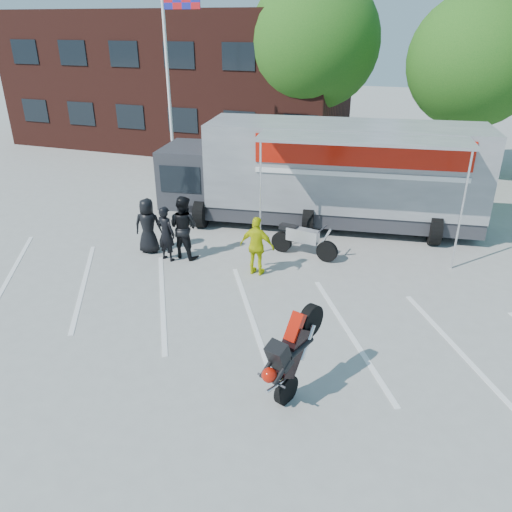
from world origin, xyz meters
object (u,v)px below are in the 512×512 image
Objects in this scene: parked_motorcycle at (303,256)px; spectator_leather_b at (166,234)px; tree_mid at (474,62)px; spectator_leather_c at (183,227)px; transporter_truck at (325,224)px; tree_left at (314,42)px; stunt_bike_rider at (304,384)px; flagpole at (172,60)px; spectator_leather_a at (148,226)px; spectator_hivis at (257,246)px.

spectator_leather_b reaches higher than parked_motorcycle.
tree_mid reaches higher than spectator_leather_c.
transporter_truck reaches higher than parked_motorcycle.
tree_left is at bearing 99.38° from transporter_truck.
tree_left is at bearing -81.93° from spectator_leather_b.
parked_motorcycle is at bearing -113.14° from tree_mid.
transporter_truck is (2.66, -8.52, -5.57)m from tree_left.
tree_left reaches higher than stunt_bike_rider.
tree_left is 4.46× the size of stunt_bike_rider.
spectator_leather_c is (3.46, -6.50, -4.10)m from flagpole.
spectator_leather_b is 0.88× the size of spectator_leather_c.
spectator_leather_a is (-8.96, -11.54, -4.09)m from tree_mid.
tree_left is 18.38m from stunt_bike_rider.
spectator_hivis is (-5.36, -11.87, -4.10)m from tree_mid.
spectator_leather_a reaches higher than stunt_bike_rider.
tree_mid is 12.27m from parked_motorcycle.
flagpole is 1.04× the size of tree_mid.
parked_motorcycle is 3.70m from spectator_leather_c.
spectator_leather_b is at bearing 161.42° from stunt_bike_rider.
transporter_truck is 6.49× the size of spectator_hivis.
tree_left is at bearing -80.40° from spectator_hivis.
parked_motorcycle is (-0.08, -2.80, 0.00)m from transporter_truck.
spectator_leather_a is at bearing 114.53° from parked_motorcycle.
spectator_leather_b is at bearing 121.86° from parked_motorcycle.
spectator_leather_c is (-3.45, -3.98, 0.95)m from transporter_truck.
spectator_leather_a is (-1.96, -12.54, -4.72)m from tree_left.
stunt_bike_rider is 1.14× the size of spectator_leather_a.
flagpole is 9.98m from spectator_hivis.
tree_mid reaches higher than spectator_leather_a.
parked_motorcycle is at bearing -37.94° from flagpole.
tree_mid is 4.04× the size of spectator_leather_c.
flagpole is at bearing -84.62° from spectator_leather_a.
tree_mid is (11.24, 5.00, -0.11)m from flagpole.
tree_mid reaches higher than parked_motorcycle.
stunt_bike_rider is (8.29, -11.05, -5.05)m from flagpole.
spectator_leather_b is (3.07, -6.87, -4.22)m from flagpole.
tree_left is 13.76m from spectator_leather_b.
spectator_leather_c is at bearing -138.91° from transporter_truck.
tree_left is at bearing -112.74° from spectator_leather_a.
spectator_leather_b is 0.99× the size of spectator_hivis.
tree_left reaches higher than flagpole.
tree_left is 1.13× the size of tree_mid.
flagpole is 0.73× the size of transporter_truck.
tree_left reaches higher than tree_mid.
spectator_leather_c is at bearing 156.84° from stunt_bike_rider.
transporter_truck is 8.63m from stunt_bike_rider.
parked_motorcycle is at bearing 124.39° from stunt_bike_rider.
stunt_bike_rider is 6.74m from spectator_leather_b.
tree_left is 7.10m from tree_mid.
flagpole is 4.21× the size of spectator_leather_c.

